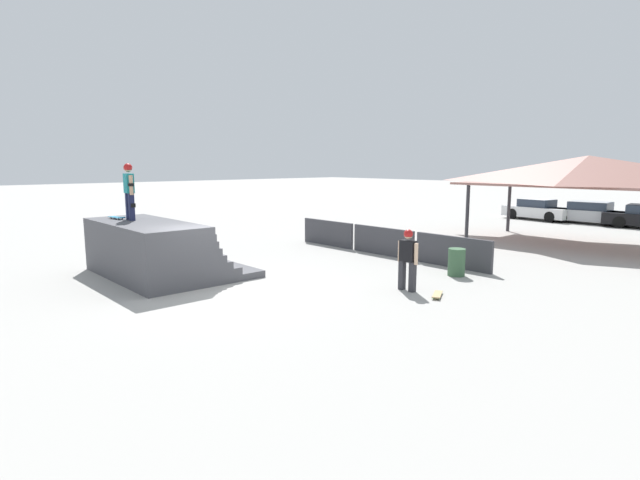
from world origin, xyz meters
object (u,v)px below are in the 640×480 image
parked_car_white (538,210)px  parked_car_silver (591,213)px  skateboard_on_deck (117,217)px  trash_bin (457,262)px  skater_on_deck (129,188)px  bystander_walking (408,255)px  skateboard_on_ground (437,295)px

parked_car_white → parked_car_silver: 3.01m
skateboard_on_deck → trash_bin: skateboard_on_deck is taller
skater_on_deck → bystander_walking: 8.75m
skateboard_on_ground → parked_car_silver: bearing=161.1°
bystander_walking → trash_bin: bystander_walking is taller
skater_on_deck → parked_car_white: skater_on_deck is taller
skateboard_on_ground → skateboard_on_deck: bearing=-88.8°
skateboard_on_deck → skateboard_on_ground: 10.14m
skater_on_deck → skateboard_on_deck: (-0.53, -0.24, -0.95)m
skateboard_on_deck → parked_car_silver: (5.15, 25.05, -1.15)m
parked_car_white → parked_car_silver: bearing=12.7°
skater_on_deck → bystander_walking: bearing=41.2°
skateboard_on_deck → parked_car_white: 24.85m
bystander_walking → parked_car_silver: size_ratio=0.37×
trash_bin → parked_car_white: (-5.42, 17.21, 0.18)m
skater_on_deck → trash_bin: bearing=53.9°
skater_on_deck → parked_car_silver: size_ratio=0.38×
trash_bin → parked_car_white: bearing=107.5°
skateboard_on_deck → skater_on_deck: bearing=16.3°
skateboard_on_deck → parked_car_white: skateboard_on_deck is taller
skater_on_deck → parked_car_silver: (4.63, 24.81, -2.10)m
skater_on_deck → skateboard_on_deck: skater_on_deck is taller
skater_on_deck → bystander_walking: (7.19, 4.69, -1.71)m
skater_on_deck → skateboard_on_ground: skater_on_deck is taller
trash_bin → skateboard_on_deck: bearing=-135.2°
skateboard_on_ground → skater_on_deck: bearing=-88.4°
skater_on_deck → skateboard_on_deck: bearing=-147.6°
skateboard_on_ground → parked_car_white: 20.78m
skater_on_deck → trash_bin: (7.06, 7.28, -2.27)m
bystander_walking → trash_bin: bearing=-86.9°
skateboard_on_ground → parked_car_silver: (-3.50, 20.05, 0.54)m
bystander_walking → skateboard_on_ground: 1.33m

